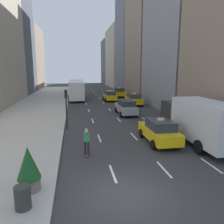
{
  "coord_description": "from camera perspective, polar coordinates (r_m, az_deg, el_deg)",
  "views": [
    {
      "loc": [
        -2.04,
        -8.28,
        5.27
      ],
      "look_at": [
        1.23,
        10.39,
        1.58
      ],
      "focal_mm": 35.0,
      "sensor_mm": 36.0,
      "label": 1
    }
  ],
  "objects": [
    {
      "name": "skateboarder",
      "position": [
        13.68,
        -6.66,
        -7.43
      ],
      "size": [
        0.36,
        0.8,
        1.75
      ],
      "color": "brown",
      "rests_on": "ground"
    },
    {
      "name": "taxi_second",
      "position": [
        43.31,
        1.91,
        5.18
      ],
      "size": [
        2.02,
        4.4,
        1.87
      ],
      "color": "yellow",
      "rests_on": "ground"
    },
    {
      "name": "sidewalk_left",
      "position": [
        36.01,
        -17.75,
        2.18
      ],
      "size": [
        8.0,
        66.0,
        0.15
      ],
      "primitive_type": "cube",
      "color": "#ADAAA3",
      "rests_on": "ground"
    },
    {
      "name": "ground_plane",
      "position": [
        10.03,
        3.56,
        -20.73
      ],
      "size": [
        160.0,
        160.0,
        0.0
      ],
      "primitive_type": "plane",
      "color": "#333335"
    },
    {
      "name": "lane_markings",
      "position": [
        32.06,
        -1.47,
        1.55
      ],
      "size": [
        5.72,
        56.0,
        0.01
      ],
      "color": "white",
      "rests_on": "ground"
    },
    {
      "name": "planter_with_shrub",
      "position": [
        10.21,
        -20.95,
        -13.55
      ],
      "size": [
        1.0,
        1.0,
        1.95
      ],
      "color": "slate",
      "rests_on": "sidewalk_left"
    },
    {
      "name": "building_row_right",
      "position": [
        50.95,
        6.46,
        18.0
      ],
      "size": [
        6.0,
        80.97,
        32.6
      ],
      "color": "gray",
      "rests_on": "ground"
    },
    {
      "name": "taxi_lead",
      "position": [
        33.1,
        5.66,
        3.33
      ],
      "size": [
        2.02,
        4.4,
        1.87
      ],
      "color": "yellow",
      "rests_on": "ground"
    },
    {
      "name": "sedan_black_near",
      "position": [
        25.96,
        3.67,
        1.29
      ],
      "size": [
        2.02,
        4.78,
        1.77
      ],
      "color": "#9EA0A5",
      "rests_on": "ground"
    },
    {
      "name": "taxi_third",
      "position": [
        16.33,
        12.24,
        -4.86
      ],
      "size": [
        2.02,
        4.4,
        1.87
      ],
      "color": "yellow",
      "rests_on": "ground"
    },
    {
      "name": "taxi_fourth",
      "position": [
        37.38,
        -0.56,
        4.26
      ],
      "size": [
        2.02,
        4.4,
        1.87
      ],
      "color": "yellow",
      "rests_on": "ground"
    },
    {
      "name": "city_bus",
      "position": [
        40.66,
        -9.34,
        5.95
      ],
      "size": [
        2.8,
        11.61,
        3.25
      ],
      "color": "silver",
      "rests_on": "ground"
    },
    {
      "name": "trash_can",
      "position": [
        9.33,
        -22.3,
        -19.96
      ],
      "size": [
        0.6,
        0.6,
        0.9
      ],
      "primitive_type": "cylinder",
      "color": "#2D332D",
      "rests_on": "sidewalk_left"
    },
    {
      "name": "box_truck",
      "position": [
        17.06,
        21.56,
        -1.83
      ],
      "size": [
        2.58,
        8.4,
        3.15
      ],
      "color": "#262628",
      "rests_on": "ground"
    },
    {
      "name": "traffic_light_pole",
      "position": [
        19.73,
        -11.89,
        2.43
      ],
      "size": [
        0.24,
        0.42,
        3.6
      ],
      "color": "black",
      "rests_on": "ground"
    }
  ]
}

